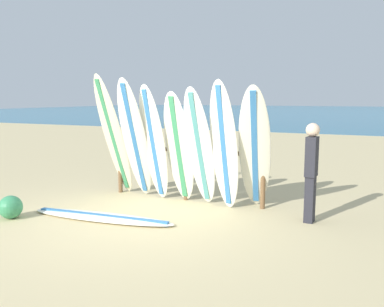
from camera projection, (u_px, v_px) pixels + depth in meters
name	position (u px, v px, depth m)	size (l,w,h in m)	color
ground_plane	(133.00, 220.00, 6.66)	(120.00, 120.00, 0.00)	#CCB784
ocean_water	(346.00, 112.00, 59.02)	(120.00, 80.00, 0.01)	#196B93
surfboard_rack	(186.00, 163.00, 7.91)	(3.24, 0.09, 1.15)	brown
surfboard_leaning_far_left	(114.00, 136.00, 8.17)	(0.61, 1.02, 2.51)	beige
surfboard_leaning_left	(135.00, 140.00, 7.83)	(0.62, 1.10, 2.42)	white
surfboard_leaning_center_left	(154.00, 144.00, 7.75)	(0.57, 0.70, 2.29)	white
surfboard_leaning_center	(179.00, 148.00, 7.62)	(0.63, 0.68, 2.16)	silver
surfboard_leaning_center_right	(200.00, 148.00, 7.27)	(0.52, 0.91, 2.24)	white
surfboard_leaning_right	(224.00, 147.00, 7.05)	(0.59, 0.65, 2.35)	white
surfboard_leaning_far_right	(255.00, 149.00, 7.02)	(0.73, 1.14, 2.26)	white
surfboard_lying_on_sand	(102.00, 217.00, 6.73)	(2.69, 0.73, 0.08)	white
beachgoer_standing	(311.00, 168.00, 6.46)	(0.22, 0.28, 1.64)	#26262D
beach_ball	(11.00, 207.00, 6.74)	(0.40, 0.40, 0.40)	#388C59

